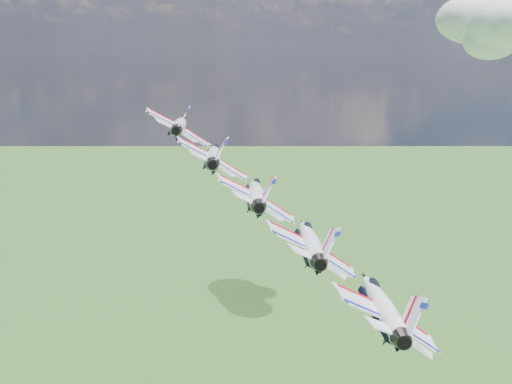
% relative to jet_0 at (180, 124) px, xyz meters
% --- Properties ---
extents(jet_0, '(14.63, 17.64, 9.28)m').
position_rel_jet_0_xyz_m(jet_0, '(0.00, 0.00, 0.00)').
color(jet_0, white).
extents(jet_1, '(14.63, 17.64, 9.28)m').
position_rel_jet_0_xyz_m(jet_1, '(7.54, -8.25, -2.98)').
color(jet_1, white).
extents(jet_2, '(14.63, 17.64, 9.28)m').
position_rel_jet_0_xyz_m(jet_2, '(15.09, -16.50, -5.97)').
color(jet_2, silver).
extents(jet_3, '(14.63, 17.64, 9.28)m').
position_rel_jet_0_xyz_m(jet_3, '(22.63, -24.75, -8.95)').
color(jet_3, white).
extents(jet_4, '(14.63, 17.64, 9.28)m').
position_rel_jet_0_xyz_m(jet_4, '(30.17, -33.00, -11.94)').
color(jet_4, white).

